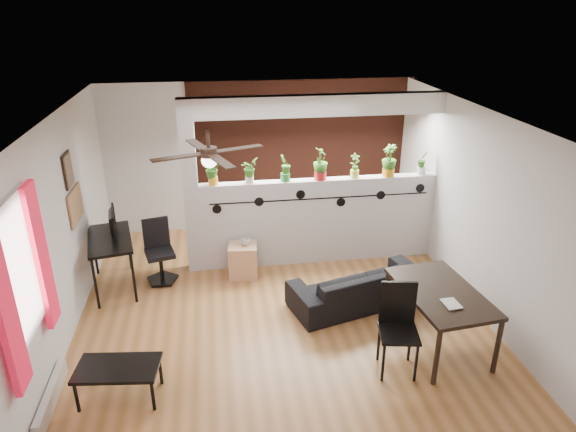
{
  "coord_description": "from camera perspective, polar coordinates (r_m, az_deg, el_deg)",
  "views": [
    {
      "loc": [
        -0.75,
        -5.6,
        3.85
      ],
      "look_at": [
        0.18,
        0.6,
        1.17
      ],
      "focal_mm": 32.0,
      "sensor_mm": 36.0,
      "label": 1
    }
  ],
  "objects": [
    {
      "name": "computer_desk",
      "position": [
        7.56,
        -19.17,
        -2.82
      ],
      "size": [
        0.77,
        1.17,
        0.78
      ],
      "color": "black",
      "rests_on": "ground"
    },
    {
      "name": "partition_wall",
      "position": [
        7.93,
        3.47,
        -0.52
      ],
      "size": [
        3.6,
        0.18,
        1.35
      ],
      "primitive_type": "cube",
      "color": "#BCBCC1",
      "rests_on": "ground"
    },
    {
      "name": "potted_plant_6",
      "position": [
        8.09,
        14.69,
        5.83
      ],
      "size": [
        0.22,
        0.2,
        0.37
      ],
      "color": "silver",
      "rests_on": "partition_wall"
    },
    {
      "name": "sofa",
      "position": [
        7.06,
        7.85,
        -7.68
      ],
      "size": [
        1.9,
        1.15,
        0.52
      ],
      "primitive_type": "imported",
      "rotation": [
        0.0,
        0.0,
        3.41
      ],
      "color": "black",
      "rests_on": "ground"
    },
    {
      "name": "room_shell",
      "position": [
        6.2,
        -0.83,
        -1.17
      ],
      "size": [
        6.3,
        7.1,
        2.9
      ],
      "color": "brown",
      "rests_on": "ground"
    },
    {
      "name": "ceiling_fan",
      "position": [
        5.52,
        -8.78,
        6.69
      ],
      "size": [
        1.19,
        1.19,
        0.43
      ],
      "color": "black",
      "rests_on": "room_shell"
    },
    {
      "name": "dining_table",
      "position": [
        6.27,
        16.59,
        -8.58
      ],
      "size": [
        0.95,
        1.42,
        0.73
      ],
      "color": "black",
      "rests_on": "ground"
    },
    {
      "name": "office_chair",
      "position": [
        7.68,
        -14.09,
        -4.24
      ],
      "size": [
        0.48,
        0.48,
        0.93
      ],
      "color": "black",
      "rests_on": "ground"
    },
    {
      "name": "vine_decal",
      "position": [
        7.69,
        3.68,
        1.96
      ],
      "size": [
        3.31,
        0.01,
        0.3
      ],
      "color": "black",
      "rests_on": "partition_wall"
    },
    {
      "name": "brick_panel",
      "position": [
        9.08,
        1.66,
        6.8
      ],
      "size": [
        3.9,
        0.05,
        2.6
      ],
      "primitive_type": "cube",
      "color": "#A74830",
      "rests_on": "ground"
    },
    {
      "name": "window_assembly",
      "position": [
        5.3,
        -27.55,
        -5.94
      ],
      "size": [
        0.09,
        1.3,
        1.55
      ],
      "color": "white",
      "rests_on": "room_shell"
    },
    {
      "name": "monitor",
      "position": [
        7.62,
        -19.16,
        -1.18
      ],
      "size": [
        0.34,
        0.11,
        0.19
      ],
      "primitive_type": "imported",
      "rotation": [
        0.0,
        0.0,
        1.74
      ],
      "color": "black",
      "rests_on": "computer_desk"
    },
    {
      "name": "cup",
      "position": [
        7.53,
        -4.72,
        -2.88
      ],
      "size": [
        0.13,
        0.13,
        0.1
      ],
      "primitive_type": "imported",
      "rotation": [
        0.0,
        0.0,
        0.01
      ],
      "color": "gray",
      "rests_on": "cube_shelf"
    },
    {
      "name": "cube_shelf",
      "position": [
        7.67,
        -5.02,
        -4.96
      ],
      "size": [
        0.45,
        0.41,
        0.51
      ],
      "primitive_type": "cube",
      "rotation": [
        0.0,
        0.0,
        -0.09
      ],
      "color": "tan",
      "rests_on": "ground"
    },
    {
      "name": "pier_column",
      "position": [
        7.55,
        -10.77,
        2.97
      ],
      "size": [
        0.22,
        0.2,
        2.6
      ],
      "primitive_type": "cube",
      "color": "#BCBCC1",
      "rests_on": "ground"
    },
    {
      "name": "book",
      "position": [
        5.96,
        16.97,
        -9.42
      ],
      "size": [
        0.18,
        0.23,
        0.02
      ],
      "primitive_type": "imported",
      "rotation": [
        0.0,
        0.0,
        0.06
      ],
      "color": "gray",
      "rests_on": "dining_table"
    },
    {
      "name": "potted_plant_4",
      "position": [
        7.75,
        7.45,
        5.66
      ],
      "size": [
        0.19,
        0.16,
        0.38
      ],
      "color": "#CED44B",
      "rests_on": "partition_wall"
    },
    {
      "name": "corkboard",
      "position": [
        7.25,
        -22.54,
        1.1
      ],
      "size": [
        0.03,
        0.6,
        0.45
      ],
      "primitive_type": "cube",
      "color": "olive",
      "rests_on": "room_shell"
    },
    {
      "name": "potted_plant_1",
      "position": [
        7.48,
        -4.33,
        5.14
      ],
      "size": [
        0.22,
        0.23,
        0.37
      ],
      "color": "white",
      "rests_on": "partition_wall"
    },
    {
      "name": "folding_chair",
      "position": [
        5.84,
        12.14,
        -11.17
      ],
      "size": [
        0.48,
        0.48,
        1.03
      ],
      "color": "black",
      "rests_on": "ground"
    },
    {
      "name": "coffee_table",
      "position": [
        5.73,
        -18.39,
        -15.92
      ],
      "size": [
        0.89,
        0.56,
        0.39
      ],
      "color": "black",
      "rests_on": "ground"
    },
    {
      "name": "potted_plant_5",
      "position": [
        7.89,
        11.18,
        6.16
      ],
      "size": [
        0.31,
        0.33,
        0.49
      ],
      "color": "orange",
      "rests_on": "partition_wall"
    },
    {
      "name": "ceiling_header",
      "position": [
        7.4,
        3.8,
        12.17
      ],
      "size": [
        3.6,
        0.18,
        0.3
      ],
      "primitive_type": "cube",
      "color": "silver",
      "rests_on": "room_shell"
    },
    {
      "name": "potted_plant_0",
      "position": [
        7.46,
        -8.38,
        4.99
      ],
      "size": [
        0.23,
        0.2,
        0.39
      ],
      "color": "orange",
      "rests_on": "partition_wall"
    },
    {
      "name": "framed_art",
      "position": [
        7.04,
        -23.26,
        4.72
      ],
      "size": [
        0.03,
        0.34,
        0.44
      ],
      "color": "#8C7259",
      "rests_on": "room_shell"
    },
    {
      "name": "baseboard_heater",
      "position": [
        6.06,
        -24.84,
        -17.81
      ],
      "size": [
        0.08,
        1.0,
        0.18
      ],
      "primitive_type": "cube",
      "color": "beige",
      "rests_on": "ground"
    },
    {
      "name": "potted_plant_2",
      "position": [
        7.53,
        -0.32,
        5.46
      ],
      "size": [
        0.26,
        0.25,
        0.41
      ],
      "color": "#2E7F34",
      "rests_on": "partition_wall"
    },
    {
      "name": "potted_plant_3",
      "position": [
        7.61,
        3.63,
        5.93
      ],
      "size": [
        0.24,
        0.28,
        0.49
      ],
      "color": "red",
      "rests_on": "partition_wall"
    }
  ]
}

